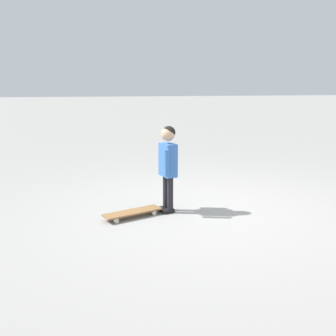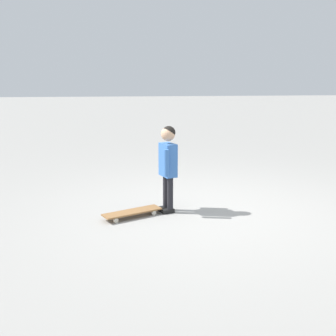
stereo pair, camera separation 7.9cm
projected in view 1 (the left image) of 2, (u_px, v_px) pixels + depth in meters
name	position (u px, v px, depth m)	size (l,w,h in m)	color
ground_plane	(214.00, 212.00, 5.29)	(50.00, 50.00, 0.00)	gray
child_person	(168.00, 159.00, 5.18)	(0.41, 0.24, 1.06)	black
skateboard	(132.00, 212.00, 5.09)	(0.49, 0.73, 0.07)	olive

